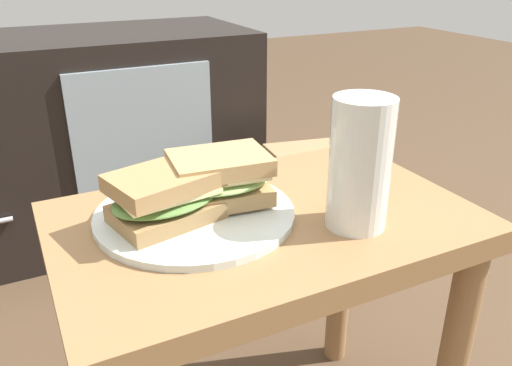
{
  "coord_description": "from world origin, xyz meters",
  "views": [
    {
      "loc": [
        -0.29,
        -0.55,
        0.79
      ],
      "look_at": [
        -0.01,
        0.0,
        0.51
      ],
      "focal_mm": 36.57,
      "sensor_mm": 36.0,
      "label": 1
    }
  ],
  "objects_px": {
    "tv_cabinet": "(85,137)",
    "beer_glass": "(360,167)",
    "plate": "(195,214)",
    "sandwich_back": "(220,178)",
    "sandwich_front": "(165,196)",
    "paper_bag": "(306,204)"
  },
  "relations": [
    {
      "from": "tv_cabinet",
      "to": "beer_glass",
      "type": "distance_m",
      "value": 1.07
    },
    {
      "from": "paper_bag",
      "to": "beer_glass",
      "type": "bearing_deg",
      "value": -116.89
    },
    {
      "from": "plate",
      "to": "sandwich_back",
      "type": "bearing_deg",
      "value": 10.46
    },
    {
      "from": "tv_cabinet",
      "to": "sandwich_back",
      "type": "relative_size",
      "value": 6.45
    },
    {
      "from": "plate",
      "to": "sandwich_front",
      "type": "height_order",
      "value": "sandwich_front"
    },
    {
      "from": "sandwich_back",
      "to": "plate",
      "type": "bearing_deg",
      "value": -169.54
    },
    {
      "from": "tv_cabinet",
      "to": "sandwich_front",
      "type": "height_order",
      "value": "tv_cabinet"
    },
    {
      "from": "beer_glass",
      "to": "paper_bag",
      "type": "relative_size",
      "value": 0.51
    },
    {
      "from": "plate",
      "to": "sandwich_front",
      "type": "xyz_separation_m",
      "value": [
        -0.04,
        -0.01,
        0.04
      ]
    },
    {
      "from": "tv_cabinet",
      "to": "paper_bag",
      "type": "xyz_separation_m",
      "value": [
        0.48,
        -0.44,
        -0.13
      ]
    },
    {
      "from": "plate",
      "to": "sandwich_back",
      "type": "relative_size",
      "value": 1.79
    },
    {
      "from": "sandwich_front",
      "to": "sandwich_back",
      "type": "xyz_separation_m",
      "value": [
        0.08,
        0.01,
        0.0
      ]
    },
    {
      "from": "paper_bag",
      "to": "plate",
      "type": "bearing_deg",
      "value": -135.22
    },
    {
      "from": "tv_cabinet",
      "to": "sandwich_front",
      "type": "relative_size",
      "value": 6.03
    },
    {
      "from": "sandwich_front",
      "to": "paper_bag",
      "type": "bearing_deg",
      "value": 42.89
    },
    {
      "from": "plate",
      "to": "sandwich_front",
      "type": "relative_size",
      "value": 1.67
    },
    {
      "from": "sandwich_front",
      "to": "beer_glass",
      "type": "relative_size",
      "value": 0.94
    },
    {
      "from": "sandwich_back",
      "to": "beer_glass",
      "type": "relative_size",
      "value": 0.88
    },
    {
      "from": "plate",
      "to": "paper_bag",
      "type": "xyz_separation_m",
      "value": [
        0.48,
        0.47,
        -0.3
      ]
    },
    {
      "from": "plate",
      "to": "paper_bag",
      "type": "height_order",
      "value": "plate"
    },
    {
      "from": "sandwich_front",
      "to": "beer_glass",
      "type": "bearing_deg",
      "value": -25.16
    },
    {
      "from": "plate",
      "to": "sandwich_front",
      "type": "bearing_deg",
      "value": -169.54
    }
  ]
}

